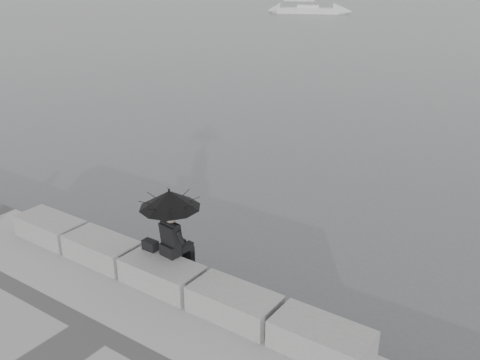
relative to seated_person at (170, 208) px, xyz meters
The scene contains 9 objects.
ground 2.01m from the seated_person, 59.05° to the left, with size 360.00×360.00×0.00m, color #45484A.
stone_block_far_left 3.60m from the seated_person, behind, with size 1.60×0.80×0.50m, color slate.
stone_block_left 2.11m from the seated_person, 167.50° to the right, with size 1.60×0.80×0.50m, color slate.
stone_block_centre 1.31m from the seated_person, 82.13° to the right, with size 1.60×0.80×0.50m, color slate.
stone_block_right 2.19m from the seated_person, 11.80° to the right, with size 1.60×0.80×0.50m, color slate.
stone_block_far_right 3.69m from the seated_person, ahead, with size 1.60×0.80×0.50m, color slate.
seated_person is the anchor object (origin of this frame).
bag 1.03m from the seated_person, 167.60° to the right, with size 0.31×0.18×0.20m, color black.
sailboat_left 72.96m from the seated_person, 115.94° to the left, with size 9.11×5.71×12.90m.
Camera 1 is at (6.30, -6.88, 6.24)m, focal length 40.00 mm.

